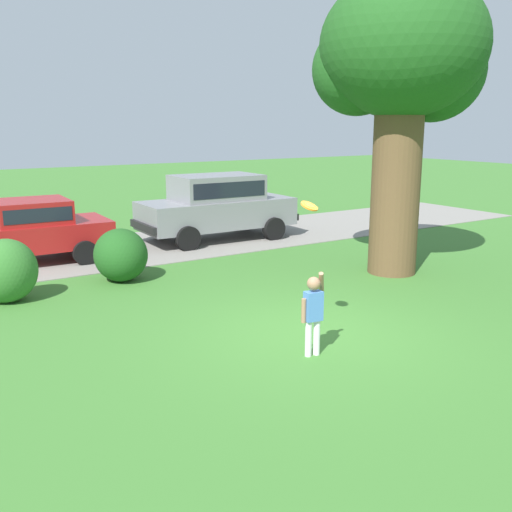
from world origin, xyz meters
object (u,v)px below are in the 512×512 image
object	(u,v)px
oak_tree_large	(402,64)
parked_sedan	(24,229)
parked_suv	(217,204)
frisbee	(309,206)
child_thrower	(313,309)

from	to	relation	value
oak_tree_large	parked_sedan	xyz separation A→B (m)	(-7.04, 5.44, -3.79)
parked_sedan	parked_suv	size ratio (longest dim) A/B	0.94
parked_sedan	frisbee	world-z (taller)	frisbee
parked_sedan	child_thrower	size ratio (longest dim) A/B	3.47
parked_sedan	oak_tree_large	bearing A→B (deg)	-37.69
oak_tree_large	parked_sedan	size ratio (longest dim) A/B	1.46
parked_sedan	frisbee	distance (m)	8.41
parked_sedan	parked_suv	world-z (taller)	parked_suv
frisbee	parked_sedan	bearing A→B (deg)	108.56
child_thrower	frisbee	size ratio (longest dim) A/B	4.31
oak_tree_large	parked_suv	world-z (taller)	oak_tree_large
frisbee	child_thrower	bearing A→B (deg)	-120.91
parked_suv	frisbee	xyz separation A→B (m)	(-2.76, -7.89, 1.07)
parked_sedan	frisbee	size ratio (longest dim) A/B	14.93
child_thrower	frisbee	bearing A→B (deg)	59.09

